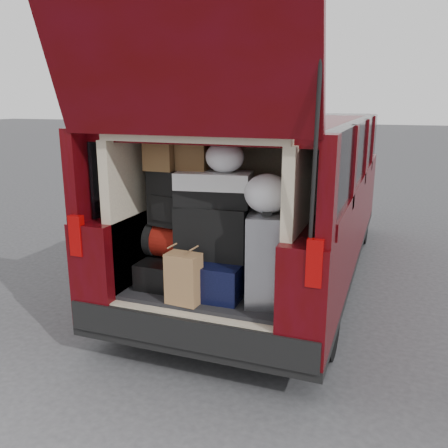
{
  "coord_description": "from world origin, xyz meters",
  "views": [
    {
      "loc": [
        1.28,
        -3.05,
        1.97
      ],
      "look_at": [
        0.08,
        0.2,
        1.06
      ],
      "focal_mm": 38.0,
      "sensor_mm": 36.0,
      "label": 1
    }
  ],
  "objects": [
    {
      "name": "grocery_sack_upper",
      "position": [
        -0.18,
        0.22,
        1.57
      ],
      "size": [
        0.25,
        0.21,
        0.23
      ],
      "primitive_type": "cube",
      "rotation": [
        0.0,
        0.0,
        0.11
      ],
      "color": "brown",
      "rests_on": "twotone_duffel"
    },
    {
      "name": "load_floor",
      "position": [
        0.0,
        0.28,
        0.28
      ],
      "size": [
        1.24,
        1.05,
        0.55
      ],
      "primitive_type": "cube",
      "color": "black",
      "rests_on": "ground"
    },
    {
      "name": "backpack",
      "position": [
        -0.35,
        0.15,
        1.24
      ],
      "size": [
        0.33,
        0.24,
        0.43
      ],
      "primitive_type": "cube",
      "rotation": [
        0.0,
        0.0,
        -0.21
      ],
      "color": "black",
      "rests_on": "red_duffel"
    },
    {
      "name": "grocery_sack_lower",
      "position": [
        -0.4,
        0.14,
        1.56
      ],
      "size": [
        0.23,
        0.19,
        0.21
      ],
      "primitive_type": "cube",
      "rotation": [
        0.0,
        0.0,
        0.0
      ],
      "color": "brown",
      "rests_on": "backpack"
    },
    {
      "name": "ground",
      "position": [
        0.0,
        0.0,
        0.0
      ],
      "size": [
        80.0,
        80.0,
        0.0
      ],
      "primitive_type": "plane",
      "color": "#353537",
      "rests_on": "ground"
    },
    {
      "name": "minivan",
      "position": [
        0.0,
        1.86,
        0.91
      ],
      "size": [
        1.9,
        5.35,
        2.77
      ],
      "color": "black",
      "rests_on": "ground"
    },
    {
      "name": "black_soft_case",
      "position": [
        0.02,
        0.17,
        1.01
      ],
      "size": [
        0.56,
        0.35,
        0.4
      ],
      "primitive_type": "cube",
      "rotation": [
        0.0,
        0.0,
        0.03
      ],
      "color": "black",
      "rests_on": "navy_hardshell"
    },
    {
      "name": "black_hardshell",
      "position": [
        -0.36,
        0.14,
        0.65
      ],
      "size": [
        0.37,
        0.51,
        0.2
      ],
      "primitive_type": "cube",
      "rotation": [
        0.0,
        0.0,
        -0.01
      ],
      "color": "black",
      "rests_on": "load_floor"
    },
    {
      "name": "plastic_bag_center",
      "position": [
        0.1,
        0.16,
        1.57
      ],
      "size": [
        0.29,
        0.27,
        0.23
      ],
      "primitive_type": "ellipsoid",
      "rotation": [
        0.0,
        0.0,
        -0.03
      ],
      "color": "white",
      "rests_on": "twotone_duffel"
    },
    {
      "name": "twotone_duffel",
      "position": [
        0.01,
        0.17,
        1.33
      ],
      "size": [
        0.59,
        0.37,
        0.25
      ],
      "primitive_type": "cube",
      "rotation": [
        0.0,
        0.0,
        0.16
      ],
      "color": "white",
      "rests_on": "black_soft_case"
    },
    {
      "name": "plastic_bag_right",
      "position": [
        0.44,
        0.08,
        1.34
      ],
      "size": [
        0.37,
        0.35,
        0.28
      ],
      "primitive_type": "ellipsoid",
      "rotation": [
        0.0,
        0.0,
        -0.18
      ],
      "color": "white",
      "rests_on": "silver_roller"
    },
    {
      "name": "kraft_bag",
      "position": [
        -0.09,
        -0.18,
        0.74
      ],
      "size": [
        0.25,
        0.17,
        0.37
      ],
      "primitive_type": "cube",
      "rotation": [
        0.0,
        0.0,
        -0.08
      ],
      "color": "#AD784E",
      "rests_on": "load_floor"
    },
    {
      "name": "navy_hardshell",
      "position": [
        0.04,
        0.14,
        0.68
      ],
      "size": [
        0.51,
        0.61,
        0.26
      ],
      "primitive_type": "cube",
      "rotation": [
        0.0,
        0.0,
        0.02
      ],
      "color": "black",
      "rests_on": "load_floor"
    },
    {
      "name": "red_duffel",
      "position": [
        -0.34,
        0.18,
        0.89
      ],
      "size": [
        0.43,
        0.29,
        0.27
      ],
      "primitive_type": "cube",
      "rotation": [
        0.0,
        0.0,
        -0.05
      ],
      "color": "maroon",
      "rests_on": "black_hardshell"
    },
    {
      "name": "silver_roller",
      "position": [
        0.45,
        0.09,
        0.88
      ],
      "size": [
        0.36,
        0.48,
        0.66
      ],
      "primitive_type": "cube",
      "rotation": [
        0.0,
        0.0,
        0.2
      ],
      "color": "silver",
      "rests_on": "load_floor"
    }
  ]
}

